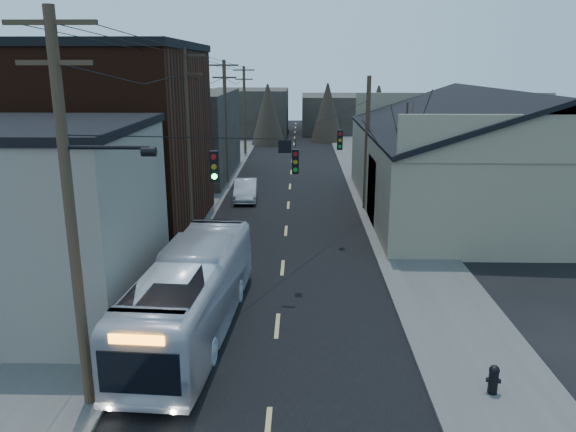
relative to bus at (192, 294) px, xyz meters
name	(u,v)px	position (x,y,z in m)	size (l,w,h in m)	color
road_surface	(289,192)	(2.93, 22.60, -1.48)	(9.00, 110.00, 0.02)	black
sidewalk_left	(202,191)	(-3.57, 22.60, -1.43)	(4.00, 110.00, 0.12)	#474744
sidewalk_right	(377,192)	(9.43, 22.60, -1.43)	(4.00, 110.00, 0.12)	#474744
building_clapboard	(33,224)	(-6.07, 1.60, 2.01)	(8.00, 8.00, 7.00)	gray
building_brick	(104,143)	(-7.07, 12.60, 3.51)	(10.00, 12.00, 10.00)	black
building_left_far	(177,135)	(-6.57, 28.60, 2.01)	(9.00, 14.00, 7.00)	#2C2923
warehouse	(492,169)	(15.93, 17.60, 1.21)	(16.16, 20.60, 7.73)	gray
building_far_left	(250,112)	(-3.07, 57.60, 1.51)	(10.00, 12.00, 6.00)	#2C2923
building_far_right	(345,113)	(9.93, 62.60, 1.01)	(12.00, 14.00, 5.00)	#2C2923
bare_tree	(404,169)	(9.43, 12.60, 2.11)	(0.40, 0.40, 7.20)	black
utility_lines	(237,135)	(-0.18, 16.74, 3.47)	(11.24, 45.28, 10.50)	#382B1E
bus	(192,294)	(0.00, 0.00, 0.00)	(2.50, 10.69, 2.98)	silver
parked_car	(246,190)	(-0.07, 20.09, -0.77)	(1.51, 4.34, 1.43)	#B8B9C0
fire_hydrant	(494,378)	(9.24, -3.72, -0.90)	(0.42, 0.30, 0.87)	black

